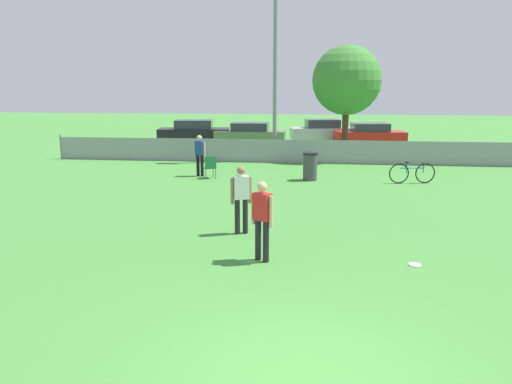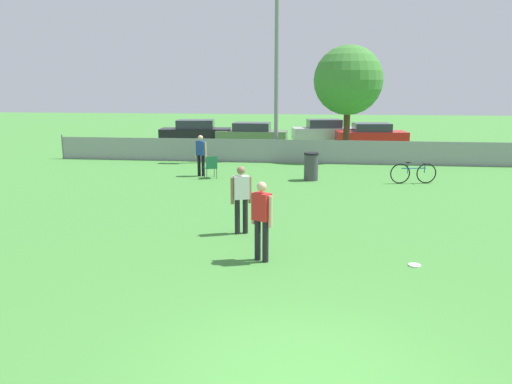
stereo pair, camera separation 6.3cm
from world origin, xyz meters
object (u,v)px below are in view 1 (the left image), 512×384
at_px(player_defender_red, 262,216).
at_px(bicycle_sideline, 412,173).
at_px(folding_chair_sideline, 210,166).
at_px(parked_car_red, 370,134).
at_px(player_receiver_white, 241,195).
at_px(parked_car_olive, 250,134).
at_px(light_pole, 275,50).
at_px(trash_bin, 310,166).
at_px(parked_car_dark, 194,132).
at_px(parked_car_silver, 322,131).
at_px(spectator_in_blue, 200,153).
at_px(frisbee_disc, 415,265).
at_px(tree_near_pole, 347,81).

bearing_deg(player_defender_red, bicycle_sideline, 93.35).
bearing_deg(folding_chair_sideline, parked_car_red, -146.74).
xyz_separation_m(player_receiver_white, parked_car_olive, (-2.30, 19.35, -0.31)).
height_order(player_defender_red, parked_car_red, player_defender_red).
distance_m(light_pole, trash_bin, 7.08).
relative_size(light_pole, parked_car_dark, 1.91).
distance_m(folding_chair_sideline, parked_car_olive, 12.06).
xyz_separation_m(parked_car_dark, parked_car_red, (11.06, 0.11, -0.06)).
bearing_deg(bicycle_sideline, parked_car_silver, 92.76).
bearing_deg(bicycle_sideline, folding_chair_sideline, 169.49).
bearing_deg(spectator_in_blue, parked_car_dark, -58.01).
relative_size(bicycle_sideline, parked_car_olive, 0.40).
height_order(player_defender_red, frisbee_disc, player_defender_red).
relative_size(parked_car_dark, parked_car_red, 1.06).
height_order(trash_bin, parked_car_dark, parked_car_dark).
bearing_deg(parked_car_silver, bicycle_sideline, -87.76).
height_order(bicycle_sideline, parked_car_red, parked_car_red).
xyz_separation_m(light_pole, parked_car_dark, (-5.77, 7.18, -4.51)).
bearing_deg(light_pole, parked_car_silver, 74.86).
bearing_deg(parked_car_red, trash_bin, -112.44).
distance_m(frisbee_disc, parked_car_dark, 23.57).
bearing_deg(light_pole, parked_car_dark, 128.79).
distance_m(player_receiver_white, player_defender_red, 2.04).
height_order(tree_near_pole, folding_chair_sideline, tree_near_pole).
bearing_deg(trash_bin, frisbee_disc, -76.30).
xyz_separation_m(parked_car_silver, parked_car_red, (2.89, -1.60, -0.04)).
bearing_deg(spectator_in_blue, light_pole, -102.69).
bearing_deg(parked_car_olive, tree_near_pole, -46.30).
bearing_deg(light_pole, spectator_in_blue, -119.85).
xyz_separation_m(player_defender_red, parked_car_red, (4.37, 21.62, -0.31)).
xyz_separation_m(spectator_in_blue, parked_car_dark, (-3.12, 11.79, -0.23)).
bearing_deg(player_receiver_white, parked_car_olive, 74.38).
height_order(frisbee_disc, parked_car_silver, parked_car_silver).
height_order(player_defender_red, parked_car_olive, player_defender_red).
distance_m(folding_chair_sideline, parked_car_silver, 14.74).
bearing_deg(trash_bin, parked_car_dark, 121.84).
distance_m(parked_car_dark, parked_car_red, 11.07).
height_order(spectator_in_blue, frisbee_disc, spectator_in_blue).
height_order(tree_near_pole, trash_bin, tree_near_pole).
xyz_separation_m(player_defender_red, folding_chair_sideline, (-3.05, 9.19, -0.46)).
height_order(spectator_in_blue, parked_car_red, spectator_in_blue).
xyz_separation_m(tree_near_pole, folding_chair_sideline, (-5.55, -6.22, -3.34)).
bearing_deg(light_pole, parked_car_red, 54.00).
relative_size(parked_car_dark, parked_car_silver, 1.08).
height_order(light_pole, trash_bin, light_pole).
bearing_deg(tree_near_pole, frisbee_disc, -87.68).
distance_m(light_pole, frisbee_disc, 15.69).
relative_size(trash_bin, parked_car_silver, 0.25).
distance_m(bicycle_sideline, parked_car_olive, 14.37).
relative_size(trash_bin, parked_car_red, 0.25).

